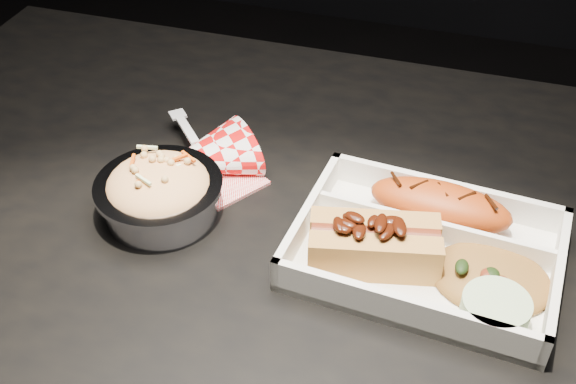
% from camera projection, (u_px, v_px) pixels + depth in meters
% --- Properties ---
extents(dining_table, '(1.20, 0.80, 0.75)m').
position_uv_depth(dining_table, '(327.00, 313.00, 0.77)').
color(dining_table, black).
rests_on(dining_table, ground).
extents(food_tray, '(0.26, 0.20, 0.04)m').
position_uv_depth(food_tray, '(425.00, 253.00, 0.70)').
color(food_tray, white).
rests_on(food_tray, dining_table).
extents(fried_pastry, '(0.15, 0.07, 0.04)m').
position_uv_depth(fried_pastry, '(440.00, 205.00, 0.73)').
color(fried_pastry, '#A73E10').
rests_on(fried_pastry, food_tray).
extents(hotdog, '(0.13, 0.08, 0.06)m').
position_uv_depth(hotdog, '(375.00, 242.00, 0.68)').
color(hotdog, '#B8803E').
rests_on(hotdog, food_tray).
extents(fried_rice_mound, '(0.12, 0.10, 0.03)m').
position_uv_depth(fried_rice_mound, '(493.00, 270.00, 0.67)').
color(fried_rice_mound, '#94612B').
rests_on(fried_rice_mound, food_tray).
extents(cupcake_liner, '(0.06, 0.06, 0.03)m').
position_uv_depth(cupcake_liner, '(495.00, 312.00, 0.63)').
color(cupcake_liner, '#A9C494').
rests_on(cupcake_liner, food_tray).
extents(foil_coleslaw_cup, '(0.13, 0.13, 0.07)m').
position_uv_depth(foil_coleslaw_cup, '(159.00, 191.00, 0.74)').
color(foil_coleslaw_cup, silver).
rests_on(foil_coleslaw_cup, dining_table).
extents(napkin_fork, '(0.16, 0.16, 0.10)m').
position_uv_depth(napkin_fork, '(203.00, 158.00, 0.81)').
color(napkin_fork, red).
rests_on(napkin_fork, dining_table).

